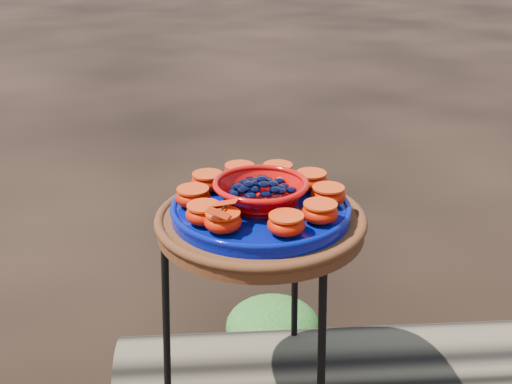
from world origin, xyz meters
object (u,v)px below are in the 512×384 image
at_px(driftwood_log, 440,384).
at_px(terracotta_saucer, 261,224).
at_px(red_bowl, 261,194).
at_px(cobalt_plate, 261,211).
at_px(plant_stand, 260,370).

bearing_deg(driftwood_log, terracotta_saucer, -134.12).
distance_m(red_bowl, driftwood_log, 0.81).
distance_m(terracotta_saucer, cobalt_plate, 0.03).
xyz_separation_m(cobalt_plate, driftwood_log, (0.36, 0.37, -0.59)).
height_order(plant_stand, cobalt_plate, cobalt_plate).
bearing_deg(red_bowl, cobalt_plate, 0.00).
xyz_separation_m(plant_stand, driftwood_log, (0.36, 0.37, -0.19)).
bearing_deg(red_bowl, terracotta_saucer, 0.00).
distance_m(cobalt_plate, red_bowl, 0.04).
bearing_deg(plant_stand, red_bowl, 0.00).
distance_m(plant_stand, cobalt_plate, 0.40).
height_order(plant_stand, terracotta_saucer, terracotta_saucer).
height_order(cobalt_plate, red_bowl, red_bowl).
bearing_deg(plant_stand, terracotta_saucer, 0.00).
relative_size(plant_stand, red_bowl, 3.90).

